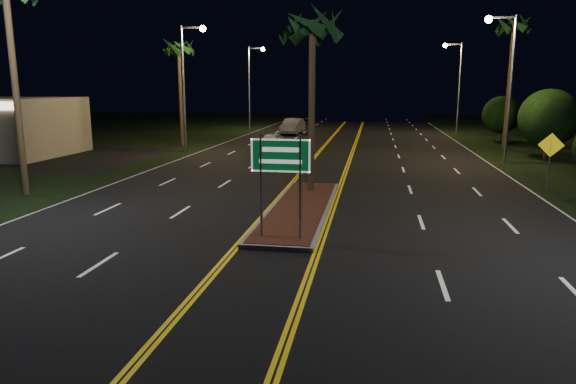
% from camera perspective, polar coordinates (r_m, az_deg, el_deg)
% --- Properties ---
extents(ground, '(120.00, 120.00, 0.00)m').
position_cam_1_polar(ground, '(13.34, -2.98, -9.09)').
color(ground, black).
rests_on(ground, ground).
extents(median_island, '(2.25, 10.25, 0.17)m').
position_cam_1_polar(median_island, '(19.92, 1.34, -1.85)').
color(median_island, gray).
rests_on(median_island, ground).
extents(highway_sign, '(1.80, 0.08, 3.20)m').
position_cam_1_polar(highway_sign, '(15.40, -0.84, 2.98)').
color(highway_sign, gray).
rests_on(highway_sign, ground).
extents(streetlight_left_mid, '(1.91, 0.44, 9.00)m').
position_cam_1_polar(streetlight_left_mid, '(38.58, -11.04, 12.77)').
color(streetlight_left_mid, gray).
rests_on(streetlight_left_mid, ground).
extents(streetlight_left_far, '(1.91, 0.44, 9.00)m').
position_cam_1_polar(streetlight_left_far, '(57.76, -3.98, 12.47)').
color(streetlight_left_far, gray).
rests_on(streetlight_left_far, ground).
extents(streetlight_right_mid, '(1.91, 0.44, 9.00)m').
position_cam_1_polar(streetlight_right_mid, '(35.10, 23.00, 12.22)').
color(streetlight_right_mid, gray).
rests_on(streetlight_right_mid, ground).
extents(streetlight_right_far, '(1.91, 0.44, 9.00)m').
position_cam_1_polar(streetlight_right_far, '(54.76, 18.16, 11.99)').
color(streetlight_right_far, gray).
rests_on(streetlight_right_far, ground).
extents(palm_median, '(2.40, 2.40, 8.30)m').
position_cam_1_polar(palm_median, '(22.99, 2.73, 17.97)').
color(palm_median, '#382819').
rests_on(palm_median, ground).
extents(palm_left_far, '(2.40, 2.40, 8.80)m').
position_cam_1_polar(palm_left_far, '(43.19, -12.06, 15.35)').
color(palm_left_far, '#382819').
rests_on(palm_left_far, ground).
extents(palm_right_far, '(2.40, 2.40, 10.30)m').
position_cam_1_polar(palm_right_far, '(43.60, 23.81, 16.46)').
color(palm_right_far, '#382819').
rests_on(palm_right_far, ground).
extents(shrub_mid, '(3.78, 3.78, 4.62)m').
position_cam_1_polar(shrub_mid, '(37.95, 26.97, 7.33)').
color(shrub_mid, '#382819').
rests_on(shrub_mid, ground).
extents(shrub_far, '(3.24, 3.24, 3.96)m').
position_cam_1_polar(shrub_far, '(49.50, 22.61, 7.94)').
color(shrub_far, '#382819').
rests_on(shrub_far, ground).
extents(car_near, '(2.21, 4.67, 1.52)m').
position_cam_1_polar(car_near, '(39.15, -1.88, 5.77)').
color(car_near, silver).
rests_on(car_near, ground).
extents(car_far, '(2.79, 5.70, 1.85)m').
position_cam_1_polar(car_far, '(52.93, 0.53, 7.46)').
color(car_far, '#A0A1A9').
rests_on(car_far, ground).
extents(warning_sign, '(1.06, 0.40, 2.65)m').
position_cam_1_polar(warning_sign, '(26.62, 27.12, 3.90)').
color(warning_sign, gray).
rests_on(warning_sign, ground).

